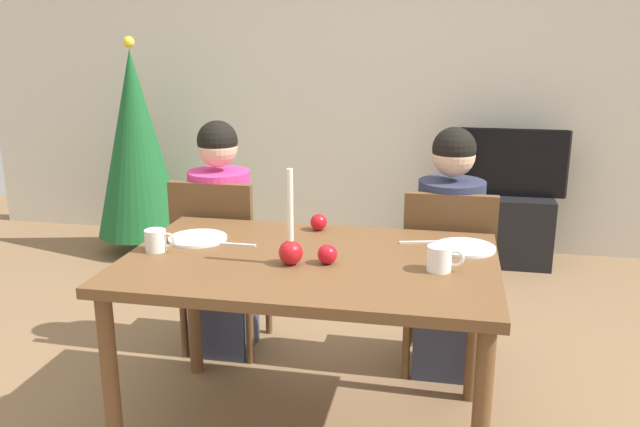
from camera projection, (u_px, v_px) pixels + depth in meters
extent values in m
cube|color=beige|center=(385.00, 70.00, 4.81)|extent=(6.40, 0.10, 2.60)
cube|color=brown|center=(310.00, 263.00, 2.50)|extent=(1.40, 0.90, 0.04)
cylinder|color=brown|center=(111.00, 387.00, 2.35)|extent=(0.06, 0.06, 0.71)
cylinder|color=brown|center=(194.00, 302.00, 3.09)|extent=(0.06, 0.06, 0.71)
cylinder|color=brown|center=(474.00, 325.00, 2.85)|extent=(0.06, 0.06, 0.71)
cube|color=brown|center=(226.00, 266.00, 3.34)|extent=(0.40, 0.40, 0.04)
cube|color=brown|center=(211.00, 230.00, 3.11)|extent=(0.40, 0.04, 0.45)
cylinder|color=brown|center=(268.00, 297.00, 3.53)|extent=(0.04, 0.04, 0.41)
cylinder|color=brown|center=(208.00, 293.00, 3.60)|extent=(0.04, 0.04, 0.41)
cylinder|color=brown|center=(250.00, 324.00, 3.21)|extent=(0.04, 0.04, 0.41)
cylinder|color=brown|center=(184.00, 318.00, 3.27)|extent=(0.04, 0.04, 0.41)
cube|color=brown|center=(447.00, 282.00, 3.13)|extent=(0.40, 0.40, 0.04)
cube|color=brown|center=(449.00, 244.00, 2.90)|extent=(0.40, 0.04, 0.45)
cylinder|color=brown|center=(479.00, 314.00, 3.32)|extent=(0.04, 0.04, 0.41)
cylinder|color=brown|center=(411.00, 309.00, 3.39)|extent=(0.04, 0.04, 0.41)
cylinder|color=brown|center=(482.00, 344.00, 3.00)|extent=(0.04, 0.04, 0.41)
cylinder|color=brown|center=(407.00, 338.00, 3.07)|extent=(0.04, 0.04, 0.41)
cube|color=#33384C|center=(224.00, 308.00, 3.35)|extent=(0.28, 0.28, 0.45)
cylinder|color=#D1337A|center=(221.00, 219.00, 3.23)|extent=(0.30, 0.30, 0.48)
sphere|color=tan|center=(218.00, 147.00, 3.13)|extent=(0.19, 0.19, 0.19)
sphere|color=black|center=(217.00, 141.00, 3.12)|extent=(0.19, 0.19, 0.19)
cube|color=#33384C|center=(445.00, 326.00, 3.14)|extent=(0.28, 0.28, 0.45)
cylinder|color=#282D47|center=(450.00, 232.00, 3.02)|extent=(0.30, 0.30, 0.48)
sphere|color=tan|center=(454.00, 155.00, 2.92)|extent=(0.19, 0.19, 0.19)
sphere|color=black|center=(454.00, 149.00, 2.92)|extent=(0.19, 0.19, 0.19)
cube|color=black|center=(503.00, 229.00, 4.64)|extent=(0.64, 0.40, 0.48)
cube|color=black|center=(508.00, 163.00, 4.51)|extent=(0.79, 0.04, 0.46)
cube|color=black|center=(508.00, 163.00, 4.51)|extent=(0.76, 0.05, 0.46)
cylinder|color=brown|center=(143.00, 241.00, 4.91)|extent=(0.08, 0.08, 0.14)
cone|color=#195628|center=(136.00, 144.00, 4.72)|extent=(0.62, 0.62, 1.32)
sphere|color=yellow|center=(129.00, 42.00, 4.53)|extent=(0.08, 0.08, 0.08)
sphere|color=red|center=(291.00, 253.00, 2.42)|extent=(0.09, 0.09, 0.09)
cylinder|color=#EFE5C6|center=(290.00, 205.00, 2.37)|extent=(0.02, 0.02, 0.27)
cylinder|color=white|center=(198.00, 238.00, 2.71)|extent=(0.24, 0.24, 0.01)
cylinder|color=silver|center=(465.00, 248.00, 2.60)|extent=(0.24, 0.24, 0.01)
cylinder|color=silver|center=(155.00, 240.00, 2.56)|extent=(0.08, 0.08, 0.09)
torus|color=silver|center=(168.00, 240.00, 2.55)|extent=(0.06, 0.01, 0.06)
cylinder|color=white|center=(439.00, 258.00, 2.35)|extent=(0.09, 0.09, 0.09)
torus|color=white|center=(455.00, 258.00, 2.34)|extent=(0.06, 0.01, 0.06)
cube|color=silver|center=(234.00, 244.00, 2.64)|extent=(0.18, 0.02, 0.01)
cube|color=silver|center=(422.00, 242.00, 2.67)|extent=(0.18, 0.06, 0.01)
sphere|color=red|center=(319.00, 222.00, 2.84)|extent=(0.07, 0.07, 0.07)
sphere|color=red|center=(327.00, 254.00, 2.43)|extent=(0.07, 0.07, 0.07)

